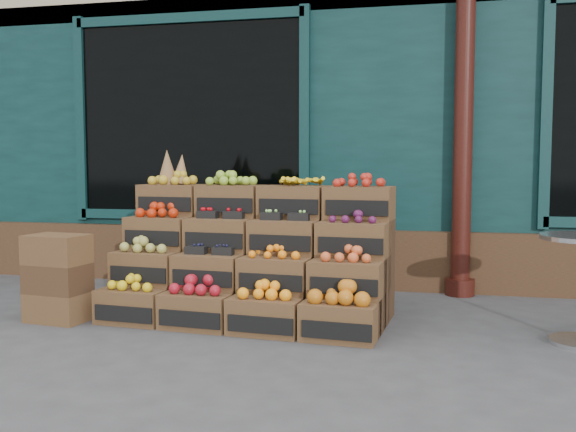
# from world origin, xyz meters

# --- Properties ---
(ground) EXTENTS (60.00, 60.00, 0.00)m
(ground) POSITION_xyz_m (0.00, 0.00, 0.00)
(ground) COLOR #404043
(ground) RESTS_ON ground
(shop_facade) EXTENTS (12.00, 6.24, 4.80)m
(shop_facade) POSITION_xyz_m (0.00, 5.11, 2.40)
(shop_facade) COLOR #0D2C2C
(shop_facade) RESTS_ON ground
(crate_display) EXTENTS (2.31, 1.26, 1.39)m
(crate_display) POSITION_xyz_m (-0.52, 0.78, 0.43)
(crate_display) COLOR brown
(crate_display) RESTS_ON ground
(spare_crates) EXTENTS (0.50, 0.38, 0.70)m
(spare_crates) POSITION_xyz_m (-2.00, 0.29, 0.35)
(spare_crates) COLOR brown
(spare_crates) RESTS_ON ground
(shopkeeper) EXTENTS (0.88, 0.69, 2.15)m
(shopkeeper) POSITION_xyz_m (-1.79, 3.00, 1.07)
(shopkeeper) COLOR #1D6829
(shopkeeper) RESTS_ON ground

